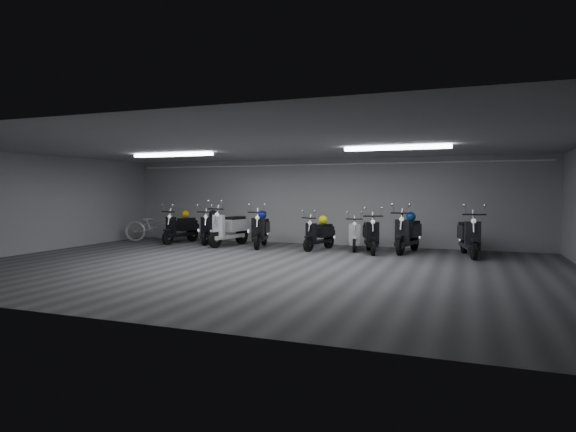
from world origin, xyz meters
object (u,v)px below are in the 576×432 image
at_px(scooter_0, 180,223).
at_px(scooter_2, 229,223).
at_px(helmet_2, 213,214).
at_px(scooter_1, 211,223).
at_px(scooter_5, 319,230).
at_px(scooter_6, 355,230).
at_px(helmet_1, 411,216).
at_px(scooter_8, 408,228).
at_px(helmet_4, 262,215).
at_px(scooter_7, 371,229).
at_px(scooter_3, 261,225).
at_px(helmet_3, 185,214).
at_px(helmet_0, 323,220).
at_px(scooter_9, 469,230).
at_px(bicycle, 155,222).

xyz_separation_m(scooter_0, scooter_2, (1.93, -0.19, 0.08)).
bearing_deg(helmet_2, scooter_1, -78.36).
bearing_deg(scooter_5, scooter_6, 35.74).
bearing_deg(scooter_1, helmet_1, -11.03).
relative_size(scooter_2, scooter_8, 1.04).
xyz_separation_m(scooter_0, helmet_4, (2.97, 0.06, 0.33)).
xyz_separation_m(scooter_0, scooter_5, (4.93, -0.20, -0.06)).
distance_m(scooter_7, scooter_8, 1.05).
distance_m(scooter_3, helmet_4, 0.40).
bearing_deg(helmet_2, scooter_5, -10.03).
bearing_deg(helmet_3, scooter_2, -13.11).
xyz_separation_m(scooter_2, helmet_0, (3.07, 0.21, 0.14)).
height_order(scooter_8, helmet_4, scooter_8).
bearing_deg(scooter_5, scooter_2, -163.38).
xyz_separation_m(scooter_6, scooter_8, (1.54, -0.08, 0.12)).
bearing_deg(helmet_4, helmet_1, 3.32).
relative_size(scooter_2, helmet_2, 7.14).
xyz_separation_m(scooter_0, helmet_0, (4.99, 0.02, 0.22)).
relative_size(scooter_9, helmet_0, 7.04).
relative_size(scooter_0, scooter_1, 1.00).
bearing_deg(helmet_2, helmet_0, -6.84).
bearing_deg(scooter_2, scooter_9, 11.33).
bearing_deg(helmet_0, helmet_4, 178.78).
bearing_deg(scooter_9, scooter_6, 163.94).
relative_size(scooter_6, helmet_0, 5.80).
bearing_deg(scooter_7, scooter_6, 124.82).
bearing_deg(scooter_6, helmet_0, 176.88).
bearing_deg(bicycle, scooter_5, -111.82).
height_order(scooter_0, bicycle, bicycle).
xyz_separation_m(scooter_1, scooter_7, (5.47, -0.55, -0.00)).
relative_size(bicycle, helmet_0, 7.62).
bearing_deg(helmet_2, helmet_4, -12.37).
bearing_deg(scooter_0, helmet_2, 36.22).
height_order(scooter_5, scooter_9, scooter_9).
distance_m(scooter_8, helmet_3, 7.44).
height_order(scooter_0, scooter_3, scooter_3).
xyz_separation_m(helmet_2, helmet_3, (-0.93, -0.25, -0.01)).
height_order(scooter_7, helmet_3, scooter_7).
height_order(scooter_9, helmet_4, scooter_9).
relative_size(scooter_5, bicycle, 0.78).
xyz_separation_m(scooter_7, scooter_9, (2.61, 0.15, 0.05)).
relative_size(scooter_8, helmet_4, 6.77).
bearing_deg(scooter_7, scooter_5, 159.75).
distance_m(scooter_2, helmet_4, 1.11).
height_order(scooter_7, helmet_4, scooter_7).
xyz_separation_m(scooter_6, helmet_1, (1.59, 0.18, 0.43)).
xyz_separation_m(scooter_1, helmet_1, (6.51, 0.07, 0.35)).
bearing_deg(scooter_7, helmet_3, 158.38).
distance_m(scooter_6, helmet_2, 4.99).
bearing_deg(scooter_7, scooter_9, -13.50).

